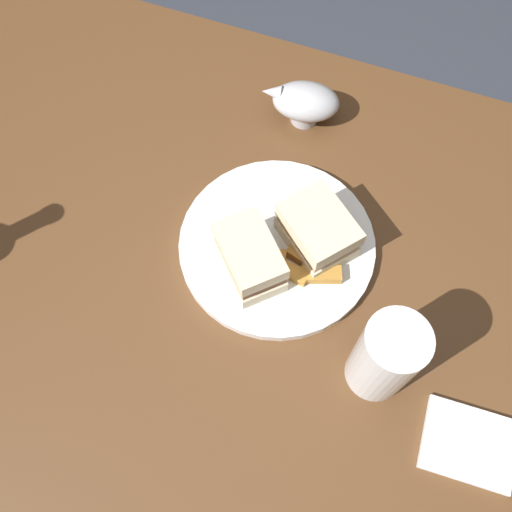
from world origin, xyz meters
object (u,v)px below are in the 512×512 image
at_px(gravy_boat, 302,101).
at_px(plate, 277,245).
at_px(pint_glass, 384,360).
at_px(sandwich_half_right, 318,231).
at_px(napkin, 468,444).
at_px(sandwich_half_left, 250,258).

bearing_deg(gravy_boat, plate, -79.47).
bearing_deg(pint_glass, sandwich_half_right, 131.11).
height_order(pint_glass, gravy_boat, pint_glass).
relative_size(plate, gravy_boat, 2.26).
bearing_deg(gravy_boat, napkin, -48.73).
height_order(sandwich_half_right, pint_glass, pint_glass).
relative_size(sandwich_half_right, pint_glass, 0.84).
bearing_deg(plate, gravy_boat, 100.53).
relative_size(sandwich_half_left, gravy_boat, 0.98).
xyz_separation_m(sandwich_half_right, gravy_boat, (-0.09, 0.21, -0.01)).
height_order(plate, napkin, plate).
height_order(sandwich_half_left, sandwich_half_right, sandwich_half_left).
distance_m(plate, sandwich_half_right, 0.07).
xyz_separation_m(plate, sandwich_half_right, (0.05, 0.02, 0.04)).
bearing_deg(sandwich_half_left, napkin, -20.15).
bearing_deg(napkin, sandwich_half_right, 143.51).
bearing_deg(plate, sandwich_half_left, -113.89).
xyz_separation_m(plate, sandwich_half_left, (-0.02, -0.05, 0.04)).
height_order(plate, sandwich_half_right, sandwich_half_right).
bearing_deg(sandwich_half_right, sandwich_half_left, -135.61).
distance_m(sandwich_half_right, napkin, 0.33).
bearing_deg(napkin, pint_glass, 160.90).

